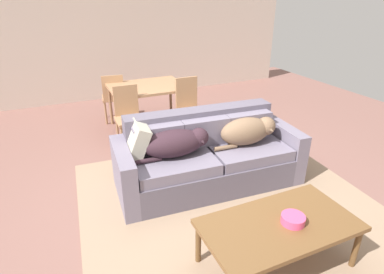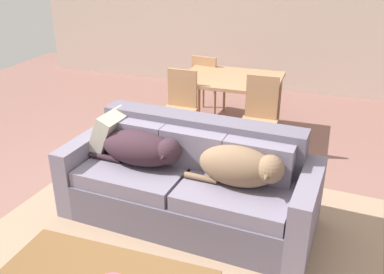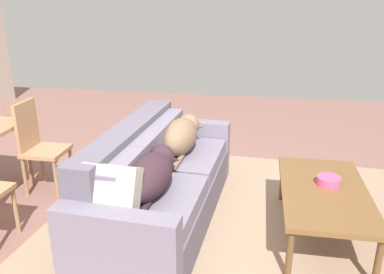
{
  "view_description": "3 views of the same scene",
  "coord_description": "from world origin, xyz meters",
  "px_view_note": "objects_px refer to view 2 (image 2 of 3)",
  "views": [
    {
      "loc": [
        -1.42,
        -3.03,
        2.19
      ],
      "look_at": [
        -0.1,
        -0.1,
        0.7
      ],
      "focal_mm": 29.88,
      "sensor_mm": 36.0,
      "label": 1
    },
    {
      "loc": [
        1.21,
        -3.05,
        2.26
      ],
      "look_at": [
        0.16,
        0.02,
        0.78
      ],
      "focal_mm": 39.74,
      "sensor_mm": 36.0,
      "label": 2
    },
    {
      "loc": [
        -2.95,
        -0.85,
        1.94
      ],
      "look_at": [
        0.27,
        -0.29,
        0.77
      ],
      "focal_mm": 36.85,
      "sensor_mm": 36.0,
      "label": 3
    }
  ],
  "objects_px": {
    "dog_on_right_cushion": "(242,167)",
    "dining_chair_near_right": "(259,116)",
    "couch": "(190,183)",
    "dog_on_left_cushion": "(142,149)",
    "throw_pillow_by_left_arm": "(110,133)",
    "dining_table": "(231,83)",
    "dining_chair_far_left": "(207,82)",
    "dining_chair_near_left": "(179,106)"
  },
  "relations": [
    {
      "from": "throw_pillow_by_left_arm",
      "to": "dining_table",
      "type": "relative_size",
      "value": 0.33
    },
    {
      "from": "dog_on_right_cushion",
      "to": "dining_table",
      "type": "relative_size",
      "value": 0.66
    },
    {
      "from": "throw_pillow_by_left_arm",
      "to": "dining_chair_near_right",
      "type": "relative_size",
      "value": 0.42
    },
    {
      "from": "dining_chair_near_right",
      "to": "dining_chair_far_left",
      "type": "xyz_separation_m",
      "value": [
        -0.96,
        1.15,
        -0.04
      ]
    },
    {
      "from": "dining_chair_near_right",
      "to": "dining_chair_near_left",
      "type": "bearing_deg",
      "value": 177.93
    },
    {
      "from": "dining_table",
      "to": "dining_chair_near_right",
      "type": "distance_m",
      "value": 0.8
    },
    {
      "from": "couch",
      "to": "dining_table",
      "type": "xyz_separation_m",
      "value": [
        -0.13,
        1.96,
        0.33
      ]
    },
    {
      "from": "dog_on_right_cushion",
      "to": "dining_chair_near_left",
      "type": "height_order",
      "value": "dining_chair_near_left"
    },
    {
      "from": "dog_on_right_cushion",
      "to": "couch",
      "type": "bearing_deg",
      "value": 169.14
    },
    {
      "from": "dog_on_left_cushion",
      "to": "dining_chair_near_right",
      "type": "xyz_separation_m",
      "value": [
        0.77,
        1.4,
        -0.12
      ]
    },
    {
      "from": "dining_chair_near_left",
      "to": "couch",
      "type": "bearing_deg",
      "value": -65.07
    },
    {
      "from": "dog_on_right_cushion",
      "to": "dining_table",
      "type": "distance_m",
      "value": 2.18
    },
    {
      "from": "dog_on_left_cushion",
      "to": "dining_chair_near_right",
      "type": "distance_m",
      "value": 1.6
    },
    {
      "from": "dining_chair_near_right",
      "to": "dining_chair_far_left",
      "type": "bearing_deg",
      "value": 129.97
    },
    {
      "from": "couch",
      "to": "throw_pillow_by_left_arm",
      "type": "xyz_separation_m",
      "value": [
        -0.83,
        0.11,
        0.32
      ]
    },
    {
      "from": "couch",
      "to": "throw_pillow_by_left_arm",
      "type": "distance_m",
      "value": 0.89
    },
    {
      "from": "couch",
      "to": "dining_chair_near_right",
      "type": "distance_m",
      "value": 1.4
    },
    {
      "from": "dining_table",
      "to": "dining_chair_far_left",
      "type": "xyz_separation_m",
      "value": [
        -0.47,
        0.53,
        -0.19
      ]
    },
    {
      "from": "dining_chair_near_left",
      "to": "dining_chair_far_left",
      "type": "xyz_separation_m",
      "value": [
        0.0,
        1.11,
        -0.03
      ]
    },
    {
      "from": "dining_chair_near_left",
      "to": "dining_chair_far_left",
      "type": "bearing_deg",
      "value": 90.87
    },
    {
      "from": "dog_on_left_cushion",
      "to": "dining_table",
      "type": "distance_m",
      "value": 2.03
    },
    {
      "from": "couch",
      "to": "dining_chair_far_left",
      "type": "relative_size",
      "value": 2.58
    },
    {
      "from": "couch",
      "to": "dog_on_right_cushion",
      "type": "bearing_deg",
      "value": -10.86
    },
    {
      "from": "dining_chair_far_left",
      "to": "dining_table",
      "type": "bearing_deg",
      "value": 139.55
    },
    {
      "from": "couch",
      "to": "dog_on_right_cushion",
      "type": "height_order",
      "value": "couch"
    },
    {
      "from": "dining_table",
      "to": "dining_chair_far_left",
      "type": "height_order",
      "value": "dining_chair_far_left"
    },
    {
      "from": "throw_pillow_by_left_arm",
      "to": "dining_chair_near_right",
      "type": "distance_m",
      "value": 1.71
    },
    {
      "from": "dog_on_left_cushion",
      "to": "dining_chair_near_right",
      "type": "relative_size",
      "value": 0.93
    },
    {
      "from": "throw_pillow_by_left_arm",
      "to": "dining_chair_far_left",
      "type": "xyz_separation_m",
      "value": [
        0.22,
        2.38,
        -0.18
      ]
    },
    {
      "from": "dog_on_left_cushion",
      "to": "dining_chair_near_left",
      "type": "height_order",
      "value": "dining_chair_near_left"
    },
    {
      "from": "dog_on_left_cushion",
      "to": "dining_chair_near_right",
      "type": "height_order",
      "value": "dining_chair_near_right"
    },
    {
      "from": "dog_on_left_cushion",
      "to": "couch",
      "type": "bearing_deg",
      "value": 11.04
    },
    {
      "from": "dining_chair_far_left",
      "to": "dog_on_right_cushion",
      "type": "bearing_deg",
      "value": 120.44
    },
    {
      "from": "dog_on_right_cushion",
      "to": "throw_pillow_by_left_arm",
      "type": "distance_m",
      "value": 1.33
    },
    {
      "from": "dog_on_left_cushion",
      "to": "dining_chair_far_left",
      "type": "height_order",
      "value": "dining_chair_far_left"
    },
    {
      "from": "dog_on_right_cushion",
      "to": "dining_chair_near_right",
      "type": "bearing_deg",
      "value": 99.02
    },
    {
      "from": "dog_on_right_cushion",
      "to": "dog_on_left_cushion",
      "type": "bearing_deg",
      "value": 179.16
    },
    {
      "from": "dog_on_left_cushion",
      "to": "dining_chair_near_left",
      "type": "xyz_separation_m",
      "value": [
        -0.2,
        1.43,
        -0.13
      ]
    },
    {
      "from": "dog_on_right_cushion",
      "to": "dining_chair_near_left",
      "type": "distance_m",
      "value": 1.87
    },
    {
      "from": "couch",
      "to": "dining_chair_far_left",
      "type": "bearing_deg",
      "value": 107.65
    },
    {
      "from": "couch",
      "to": "dining_table",
      "type": "distance_m",
      "value": 1.99
    },
    {
      "from": "dining_table",
      "to": "dining_chair_near_right",
      "type": "bearing_deg",
      "value": -51.81
    }
  ]
}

